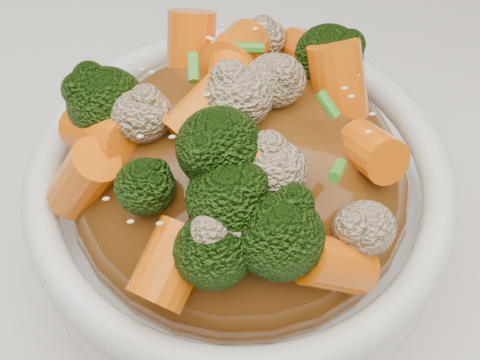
{
  "coord_description": "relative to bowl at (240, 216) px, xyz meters",
  "views": [
    {
      "loc": [
        0.01,
        -0.25,
        1.16
      ],
      "look_at": [
        0.05,
        -0.01,
        0.83
      ],
      "focal_mm": 55.0,
      "sensor_mm": 36.0,
      "label": 1
    }
  ],
  "objects": [
    {
      "name": "cauliflower",
      "position": [
        0.0,
        0.0,
        0.1
      ],
      "size": [
        0.2,
        0.2,
        0.04
      ],
      "primitive_type": null,
      "rotation": [
        0.0,
        0.0,
        0.05
      ],
      "color": "tan",
      "rests_on": "sauce_base"
    },
    {
      "name": "broccoli",
      "position": [
        0.0,
        0.0,
        0.1
      ],
      "size": [
        0.2,
        0.2,
        0.05
      ],
      "primitive_type": null,
      "rotation": [
        0.0,
        0.0,
        0.05
      ],
      "color": "black",
      "rests_on": "sauce_base"
    },
    {
      "name": "tablecloth",
      "position": [
        -0.05,
        0.01,
        -0.07
      ],
      "size": [
        1.2,
        0.8,
        0.04
      ],
      "primitive_type": "cube",
      "color": "white",
      "rests_on": "dining_table"
    },
    {
      "name": "bowl",
      "position": [
        0.0,
        0.0,
        0.0
      ],
      "size": [
        0.25,
        0.25,
        0.09
      ],
      "primitive_type": null,
      "rotation": [
        0.0,
        0.0,
        0.05
      ],
      "color": "white",
      "rests_on": "tablecloth"
    },
    {
      "name": "carrots",
      "position": [
        0.0,
        0.0,
        0.1
      ],
      "size": [
        0.2,
        0.2,
        0.05
      ],
      "primitive_type": null,
      "rotation": [
        0.0,
        0.0,
        0.05
      ],
      "color": "orange",
      "rests_on": "sauce_base"
    },
    {
      "name": "sesame_seeds",
      "position": [
        0.0,
        0.0,
        0.1
      ],
      "size": [
        0.18,
        0.18,
        0.01
      ],
      "primitive_type": null,
      "rotation": [
        0.0,
        0.0,
        0.05
      ],
      "color": "beige",
      "rests_on": "sauce_base"
    },
    {
      "name": "scallions",
      "position": [
        0.0,
        0.0,
        0.1
      ],
      "size": [
        0.15,
        0.15,
        0.02
      ],
      "primitive_type": null,
      "rotation": [
        0.0,
        0.0,
        0.05
      ],
      "color": "#3A9522",
      "rests_on": "sauce_base"
    },
    {
      "name": "sauce_base",
      "position": [
        0.0,
        0.0,
        0.03
      ],
      "size": [
        0.2,
        0.2,
        0.1
      ],
      "primitive_type": "ellipsoid",
      "rotation": [
        0.0,
        0.0,
        0.05
      ],
      "color": "#613510",
      "rests_on": "bowl"
    }
  ]
}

